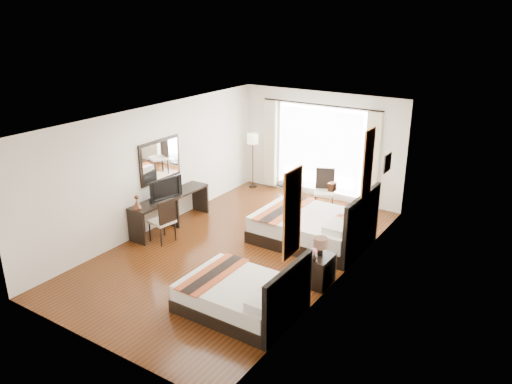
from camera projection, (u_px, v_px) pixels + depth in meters
The scene contains 29 objects.
floor at pixel (239, 249), 10.46m from camera, with size 4.50×7.50×0.01m, color #37180A.
ceiling at pixel (237, 118), 9.49m from camera, with size 4.50×7.50×0.02m, color white.
wall_headboard at pixel (342, 210), 8.83m from camera, with size 0.01×7.50×2.80m, color silver.
wall_desk at pixel (155, 168), 11.12m from camera, with size 0.01×7.50×2.80m, color silver.
wall_window at pixel (320, 146), 12.92m from camera, with size 4.50×0.01×2.80m, color silver.
wall_entry at pixel (86, 261), 7.03m from camera, with size 4.50×0.01×2.80m, color silver.
window_glass at pixel (320, 150), 12.95m from camera, with size 2.40×0.02×2.20m, color white.
sheer_curtain at pixel (319, 150), 12.90m from camera, with size 2.30×0.02×2.10m, color white.
drape_left at pixel (270, 143), 13.61m from camera, with size 0.35×0.14×2.35m, color #BEB593.
drape_right at pixel (372, 160), 12.14m from camera, with size 0.35×0.14×2.35m, color #BEB593.
art_panel_near at pixel (292, 214), 7.23m from camera, with size 0.03×0.50×1.35m, color maroon.
art_panel_far at pixel (368, 163), 9.59m from camera, with size 0.03×0.50×1.35m, color maroon.
wall_sconce at pixel (332, 187), 8.41m from camera, with size 0.10×0.14×0.14m, color #472819.
mirror_frame at pixel (160, 160), 11.16m from camera, with size 0.04×1.25×0.95m, color black.
mirror_glass at pixel (161, 160), 11.15m from camera, with size 0.01×1.12×0.82m, color white.
bed_near at pixel (243, 296), 8.26m from camera, with size 1.91×1.49×1.07m.
bed_far at pixel (314, 227), 10.70m from camera, with size 2.31×1.80×1.31m.
nightstand at pixel (318, 270), 9.07m from camera, with size 0.47×0.58×0.56m, color black.
table_lamp at pixel (320, 244), 8.95m from camera, with size 0.25×0.25×0.40m.
vase at pixel (314, 260), 8.82m from camera, with size 0.12×0.12×0.13m, color black.
console_desk at pixel (171, 211), 11.45m from camera, with size 0.50×2.20×0.76m, color black.
television at pixel (164, 188), 11.07m from camera, with size 0.84×0.11×0.48m, color black.
bronze_figurine at pixel (137, 203), 10.48m from camera, with size 0.19×0.19×0.28m, color #472819, non-canonical shape.
desk_chair at pixel (163, 228), 10.73m from camera, with size 0.52×0.52×0.99m.
floor_lamp at pixel (253, 142), 13.70m from camera, with size 0.31×0.31×1.52m.
side_table at pixel (287, 194), 12.72m from camera, with size 0.51×0.51×0.59m, color black.
fruit_bowl at pixel (286, 182), 12.61m from camera, with size 0.21×0.21×0.05m, color #473419.
window_chair at pixel (324, 199), 12.34m from camera, with size 0.64×0.64×1.05m.
jute_rug at pixel (299, 209), 12.54m from camera, with size 1.37×0.93×0.01m, color tan.
Camera 1 is at (5.42, -7.69, 4.75)m, focal length 35.00 mm.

